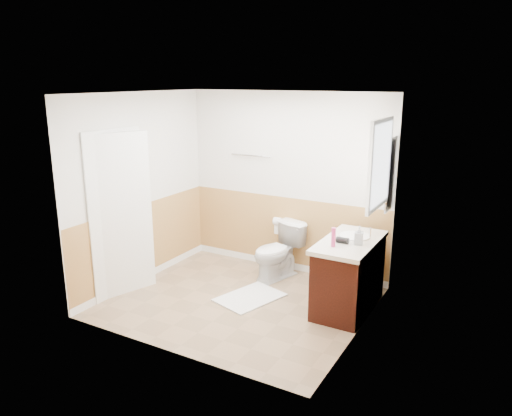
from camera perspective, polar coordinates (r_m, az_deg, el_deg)
The scene contains 32 objects.
floor at distance 6.12m, azimuth -2.00°, elevation -10.88°, with size 3.00×3.00×0.00m, color #8C7051.
ceiling at distance 5.51m, azimuth -2.24°, elevation 13.23°, with size 3.00×3.00×0.00m, color white.
wall_back at distance 6.80m, azimuth 3.60°, elevation 2.92°, with size 3.00×3.00×0.00m, color silver.
wall_front at distance 4.67m, azimuth -10.45°, elevation -2.96°, with size 3.00×3.00×0.00m, color silver.
wall_left at distance 6.57m, azimuth -13.36°, elevation 2.12°, with size 3.00×3.00×0.00m, color silver.
wall_right at distance 5.09m, azimuth 12.46°, elevation -1.55°, with size 3.00×3.00×0.00m, color silver.
wainscot_back at distance 6.98m, azimuth 3.46°, elevation -3.13°, with size 3.00×3.00×0.00m, color #BD864B.
wainscot_front at distance 4.96m, azimuth -9.95°, elevation -11.20°, with size 3.00×3.00×0.00m, color #BD864B.
wainscot_left at distance 6.77m, azimuth -12.90°, elevation -4.09°, with size 2.60×2.60×0.00m, color #BD864B.
wainscot_right at distance 5.35m, azimuth 11.88°, elevation -9.25°, with size 2.60×2.60×0.00m, color #BD864B.
toilet at distance 6.67m, azimuth 2.52°, elevation -5.09°, with size 0.42×0.74×0.76m, color white.
bath_mat at distance 6.20m, azimuth -0.72°, elevation -10.39°, with size 0.55×0.80×0.02m, color white.
vanity_cabinet at distance 5.91m, azimuth 10.76°, elevation -7.88°, with size 0.55×1.10×0.80m, color black.
vanity_knob_left at distance 5.85m, azimuth 7.72°, elevation -6.37°, with size 0.03×0.03×0.03m, color silver.
vanity_knob_right at distance 6.03m, azimuth 8.43°, elevation -5.75°, with size 0.03×0.03×0.03m, color #BABAC1.
countertop at distance 5.76m, azimuth 10.87°, elevation -3.96°, with size 0.60×1.15×0.05m, color beige.
sink_basin at distance 5.88m, azimuth 11.45°, elevation -3.23°, with size 0.36×0.36×0.02m, color white.
faucet at distance 5.81m, azimuth 13.17°, elevation -2.92°, with size 0.02×0.02×0.14m, color silver.
lotion_bottle at distance 5.47m, azimuth 9.02°, elevation -3.40°, with size 0.05×0.05×0.22m, color #C3326E.
soap_dispenser at distance 5.60m, azimuth 11.92°, elevation -3.14°, with size 0.10×0.10×0.21m, color #99A0AC.
hair_dryer_body at distance 5.63m, azimuth 10.07°, elevation -3.72°, with size 0.07×0.07×0.14m, color black.
hair_dryer_handle at distance 5.72m, azimuth 10.04°, elevation -3.73°, with size 0.03×0.03×0.07m, color black.
mirror_panel at distance 6.06m, azimuth 15.49°, elevation 3.82°, with size 0.02×0.35×0.90m, color silver.
window_frame at distance 5.54m, azimuth 14.26°, elevation 4.99°, with size 0.04×0.80×1.00m, color white.
window_glass at distance 5.54m, azimuth 14.42°, elevation 4.97°, with size 0.01×0.70×0.90m, color white.
door at distance 6.25m, azimuth -15.33°, elevation -0.86°, with size 0.05×0.80×2.04m, color white.
door_frame at distance 6.30m, azimuth -15.83°, elevation -0.68°, with size 0.02×0.92×2.10m, color white.
door_knob at distance 6.45m, azimuth -12.87°, elevation -0.84°, with size 0.06×0.06×0.06m, color silver.
towel_bar at distance 6.94m, azimuth -0.65°, elevation 6.14°, with size 0.02×0.02×0.62m, color silver.
tp_holder_bar at distance 6.91m, azimuth 2.52°, elevation -1.56°, with size 0.02×0.02×0.14m, color silver.
tp_roll at distance 6.91m, azimuth 2.52°, elevation -1.56°, with size 0.11×0.11×0.10m, color white.
tp_sheet at distance 6.95m, azimuth 2.51°, elevation -2.43°, with size 0.10×0.01×0.16m, color white.
Camera 1 is at (2.88, -4.69, 2.67)m, focal length 34.29 mm.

